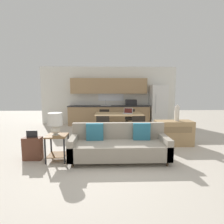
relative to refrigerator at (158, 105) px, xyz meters
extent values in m
plane|color=beige|center=(-2.26, -4.21, -0.92)|extent=(20.00, 20.00, 0.00)
cube|color=silver|center=(-2.26, 0.42, 0.43)|extent=(6.40, 0.06, 2.70)
cube|color=white|center=(-2.16, 0.38, 0.68)|extent=(1.20, 0.01, 1.00)
cube|color=tan|center=(-2.26, 0.08, -0.49)|extent=(3.70, 0.62, 0.86)
cube|color=#232326|center=(-2.26, 0.08, -0.04)|extent=(3.73, 0.65, 0.04)
cube|color=#B2B5B7|center=(-2.41, 0.03, -0.02)|extent=(0.48, 0.36, 0.01)
cylinder|color=#B7BABC|center=(-2.41, 0.20, 0.10)|extent=(0.02, 0.02, 0.24)
cube|color=tan|center=(-2.26, 0.22, 0.88)|extent=(3.51, 0.34, 0.70)
cube|color=black|center=(-1.24, 0.03, 0.12)|extent=(0.48, 0.36, 0.28)
cube|color=white|center=(0.00, 0.00, 0.00)|extent=(0.70, 0.74, 1.84)
cylinder|color=silver|center=(-0.21, -0.39, 0.09)|extent=(0.02, 0.02, 0.83)
cube|color=tan|center=(-1.93, -1.76, -0.16)|extent=(1.68, 0.99, 0.04)
cylinder|color=tan|center=(-2.71, -2.20, -0.55)|extent=(0.05, 0.05, 0.73)
cylinder|color=tan|center=(-1.15, -2.20, -0.55)|extent=(0.05, 0.05, 0.73)
cylinder|color=tan|center=(-2.71, -1.33, -0.55)|extent=(0.05, 0.05, 0.73)
cylinder|color=tan|center=(-1.15, -1.33, -0.55)|extent=(0.05, 0.05, 0.73)
cylinder|color=#3D2D1E|center=(-3.09, -4.44, -0.87)|extent=(0.05, 0.05, 0.10)
cylinder|color=#3D2D1E|center=(-1.08, -4.44, -0.87)|extent=(0.05, 0.05, 0.10)
cylinder|color=#3D2D1E|center=(-3.09, -3.80, -0.87)|extent=(0.05, 0.05, 0.10)
cylinder|color=#3D2D1E|center=(-1.08, -3.80, -0.87)|extent=(0.05, 0.05, 0.10)
cube|color=gray|center=(-2.09, -4.12, -0.65)|extent=(2.22, 0.80, 0.33)
cube|color=gray|center=(-2.09, -3.79, -0.46)|extent=(2.22, 0.14, 0.72)
cube|color=gray|center=(-3.12, -4.12, -0.58)|extent=(0.14, 0.80, 0.47)
cube|color=gray|center=(-1.05, -4.12, -0.58)|extent=(0.14, 0.80, 0.47)
cube|color=teal|center=(-2.65, -3.92, -0.29)|extent=(0.40, 0.13, 0.40)
cube|color=teal|center=(-1.54, -3.92, -0.29)|extent=(0.41, 0.14, 0.40)
cube|color=brown|center=(-3.50, -4.06, -0.34)|extent=(0.45, 0.45, 0.03)
cube|color=brown|center=(-3.50, -4.06, -0.79)|extent=(0.41, 0.41, 0.02)
cube|color=#232326|center=(-3.71, -4.27, -0.63)|extent=(0.03, 0.03, 0.57)
cube|color=#232326|center=(-3.30, -4.27, -0.63)|extent=(0.03, 0.03, 0.57)
cube|color=#232326|center=(-3.71, -3.85, -0.63)|extent=(0.03, 0.03, 0.57)
cube|color=#232326|center=(-3.30, -3.85, -0.63)|extent=(0.03, 0.03, 0.57)
cylinder|color=silver|center=(-3.53, -4.05, -0.31)|extent=(0.16, 0.16, 0.02)
sphere|color=silver|center=(-3.53, -4.05, -0.20)|extent=(0.20, 0.20, 0.20)
cylinder|color=beige|center=(-3.53, -4.05, 0.04)|extent=(0.32, 0.32, 0.28)
cube|color=tan|center=(-0.40, -3.00, -0.56)|extent=(1.07, 0.46, 0.72)
cube|color=olive|center=(-0.40, -3.24, -0.41)|extent=(0.86, 0.01, 0.17)
cylinder|color=beige|center=(-0.32, -3.00, 0.01)|extent=(0.13, 0.13, 0.42)
cylinder|color=beige|center=(-0.32, -3.00, 0.25)|extent=(0.07, 0.07, 0.05)
cube|color=black|center=(-2.47, -1.02, -0.49)|extent=(0.43, 0.43, 0.04)
cube|color=black|center=(-2.46, -0.82, -0.28)|extent=(0.40, 0.04, 0.37)
cylinder|color=black|center=(-2.64, -1.18, -0.71)|extent=(0.03, 0.03, 0.41)
cylinder|color=black|center=(-2.30, -1.19, -0.71)|extent=(0.03, 0.03, 0.41)
cylinder|color=black|center=(-2.63, -0.84, -0.71)|extent=(0.03, 0.03, 0.41)
cylinder|color=black|center=(-2.29, -0.85, -0.71)|extent=(0.03, 0.03, 0.41)
cube|color=black|center=(-1.39, -2.52, -0.49)|extent=(0.43, 0.43, 0.04)
cube|color=black|center=(-1.39, -2.71, -0.28)|extent=(0.40, 0.04, 0.37)
cylinder|color=black|center=(-1.23, -2.34, -0.71)|extent=(0.03, 0.03, 0.41)
cylinder|color=black|center=(-1.57, -2.35, -0.71)|extent=(0.03, 0.03, 0.41)
cylinder|color=black|center=(-1.22, -2.68, -0.71)|extent=(0.03, 0.03, 0.41)
cylinder|color=black|center=(-1.56, -2.69, -0.71)|extent=(0.03, 0.03, 0.41)
cube|color=black|center=(-2.47, -2.51, -0.49)|extent=(0.46, 0.46, 0.04)
cube|color=black|center=(-2.49, -2.71, -0.28)|extent=(0.40, 0.07, 0.37)
cylinder|color=black|center=(-2.28, -2.36, -0.71)|extent=(0.03, 0.03, 0.41)
cylinder|color=black|center=(-2.62, -2.32, -0.71)|extent=(0.03, 0.03, 0.41)
cylinder|color=black|center=(-2.32, -2.70, -0.71)|extent=(0.03, 0.03, 0.41)
cylinder|color=black|center=(-2.66, -2.66, -0.71)|extent=(0.03, 0.03, 0.41)
cube|color=black|center=(-1.39, -1.00, -0.49)|extent=(0.43, 0.43, 0.04)
cube|color=black|center=(-1.40, -0.81, -0.28)|extent=(0.40, 0.04, 0.37)
cylinder|color=black|center=(-1.56, -1.18, -0.71)|extent=(0.03, 0.03, 0.41)
cylinder|color=black|center=(-1.22, -1.17, -0.71)|extent=(0.03, 0.03, 0.41)
cylinder|color=black|center=(-1.57, -0.84, -0.71)|extent=(0.03, 0.03, 0.41)
cylinder|color=black|center=(-1.23, -0.83, -0.71)|extent=(0.03, 0.03, 0.41)
cube|color=#B7BABC|center=(-1.62, -1.82, -0.14)|extent=(0.37, 0.31, 0.02)
cube|color=#B7BABC|center=(-1.59, -1.71, -0.04)|extent=(0.32, 0.15, 0.20)
cube|color=#4C1914|center=(-1.59, -1.71, -0.04)|extent=(0.29, 0.13, 0.17)
cube|color=brown|center=(-4.09, -3.99, -0.66)|extent=(0.41, 0.22, 0.53)
cube|color=black|center=(-4.09, -3.99, -0.31)|extent=(0.25, 0.02, 0.16)
camera|label=1|loc=(-2.37, -7.96, 0.70)|focal=28.00mm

